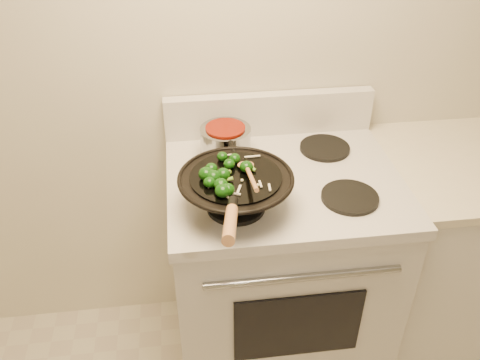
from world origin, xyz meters
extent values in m
plane|color=beige|center=(0.00, 1.50, 1.30)|extent=(3.50, 0.00, 3.50)
cube|color=silver|center=(-0.19, 1.17, 0.44)|extent=(0.76, 0.64, 0.88)
cube|color=silver|center=(-0.19, 1.17, 0.90)|extent=(0.78, 0.66, 0.04)
cube|color=silver|center=(-0.19, 1.47, 1.00)|extent=(0.78, 0.05, 0.16)
cylinder|color=gray|center=(-0.19, 0.84, 0.78)|extent=(0.60, 0.02, 0.02)
cube|color=black|center=(-0.19, 0.84, 0.55)|extent=(0.42, 0.01, 0.28)
cylinder|color=black|center=(-0.37, 1.02, 0.93)|extent=(0.18, 0.18, 0.01)
cylinder|color=black|center=(-0.01, 1.02, 0.93)|extent=(0.18, 0.18, 0.01)
cylinder|color=black|center=(-0.37, 1.32, 0.93)|extent=(0.18, 0.18, 0.01)
cylinder|color=black|center=(-0.01, 1.32, 0.93)|extent=(0.18, 0.18, 0.01)
cube|color=white|center=(0.65, 1.20, 0.44)|extent=(0.87, 0.60, 0.88)
torus|color=black|center=(-0.37, 1.02, 1.03)|extent=(0.35, 0.35, 0.01)
cylinder|color=black|center=(-0.37, 1.02, 1.04)|extent=(0.27, 0.27, 0.01)
cylinder|color=black|center=(-0.40, 0.83, 1.08)|extent=(0.04, 0.06, 0.04)
cylinder|color=#AF7445|center=(-0.42, 0.71, 1.11)|extent=(0.06, 0.18, 0.08)
ellipsoid|color=#0C3608|center=(-0.44, 1.05, 1.05)|extent=(0.04, 0.04, 0.03)
cylinder|color=#467329|center=(-0.43, 1.05, 1.04)|extent=(0.02, 0.02, 0.01)
ellipsoid|color=#0C3608|center=(-0.40, 0.93, 1.05)|extent=(0.04, 0.04, 0.03)
ellipsoid|color=#0C3608|center=(-0.37, 1.09, 1.05)|extent=(0.04, 0.04, 0.03)
ellipsoid|color=#0C3608|center=(-0.42, 0.93, 1.06)|extent=(0.04, 0.04, 0.04)
cylinder|color=#467329|center=(-0.41, 0.93, 1.04)|extent=(0.02, 0.02, 0.01)
ellipsoid|color=#0C3608|center=(-0.34, 1.04, 1.05)|extent=(0.04, 0.04, 0.03)
ellipsoid|color=#0C3608|center=(-0.42, 0.96, 1.06)|extent=(0.04, 0.04, 0.04)
ellipsoid|color=#0C3608|center=(-0.41, 1.01, 1.06)|extent=(0.04, 0.04, 0.04)
cylinder|color=#467329|center=(-0.40, 1.01, 1.04)|extent=(0.02, 0.01, 0.01)
ellipsoid|color=#0C3608|center=(-0.39, 1.07, 1.05)|extent=(0.04, 0.04, 0.03)
ellipsoid|color=#0C3608|center=(-0.46, 1.02, 1.06)|extent=(0.04, 0.04, 0.04)
ellipsoid|color=#0C3608|center=(-0.40, 1.11, 1.05)|extent=(0.03, 0.03, 0.03)
cylinder|color=#467329|center=(-0.39, 1.11, 1.04)|extent=(0.01, 0.02, 0.01)
ellipsoid|color=#0C3608|center=(-0.44, 1.00, 1.06)|extent=(0.04, 0.04, 0.04)
ellipsoid|color=#0C3608|center=(-0.45, 0.98, 1.05)|extent=(0.04, 0.04, 0.03)
cube|color=white|center=(-0.28, 0.95, 1.04)|extent=(0.01, 0.03, 0.00)
cube|color=white|center=(-0.42, 0.98, 1.04)|extent=(0.02, 0.03, 0.00)
cube|color=white|center=(-0.41, 0.92, 1.04)|extent=(0.03, 0.04, 0.00)
cube|color=white|center=(-0.44, 0.99, 1.04)|extent=(0.04, 0.04, 0.00)
cube|color=white|center=(-0.31, 1.12, 1.04)|extent=(0.05, 0.01, 0.00)
cube|color=white|center=(-0.38, 1.13, 1.04)|extent=(0.03, 0.01, 0.00)
cube|color=white|center=(-0.37, 0.95, 1.04)|extent=(0.02, 0.04, 0.00)
cube|color=white|center=(-0.41, 0.99, 1.04)|extent=(0.01, 0.04, 0.00)
cube|color=white|center=(-0.31, 0.97, 1.04)|extent=(0.01, 0.03, 0.00)
cube|color=white|center=(-0.39, 0.93, 1.04)|extent=(0.05, 0.02, 0.00)
cube|color=white|center=(-0.44, 1.00, 1.04)|extent=(0.02, 0.05, 0.00)
cylinder|color=#74A936|center=(-0.39, 1.00, 1.05)|extent=(0.02, 0.02, 0.02)
cylinder|color=#74A936|center=(-0.39, 1.04, 1.05)|extent=(0.01, 0.02, 0.01)
cylinder|color=#74A936|center=(-0.32, 1.04, 1.05)|extent=(0.02, 0.03, 0.01)
cylinder|color=#74A936|center=(-0.37, 1.09, 1.05)|extent=(0.02, 0.01, 0.01)
cylinder|color=#74A936|center=(-0.41, 0.96, 1.05)|extent=(0.02, 0.01, 0.01)
cylinder|color=#74A936|center=(-0.32, 1.04, 1.05)|extent=(0.02, 0.02, 0.01)
sphere|color=beige|center=(-0.34, 1.08, 1.04)|extent=(0.01, 0.01, 0.01)
sphere|color=beige|center=(-0.32, 0.96, 1.04)|extent=(0.01, 0.01, 0.01)
sphere|color=beige|center=(-0.36, 0.99, 1.04)|extent=(0.01, 0.01, 0.01)
ellipsoid|color=#AF7445|center=(-0.34, 1.06, 1.05)|extent=(0.05, 0.04, 0.01)
cylinder|color=#AF7445|center=(-0.34, 0.96, 1.08)|extent=(0.01, 0.21, 0.07)
cylinder|color=gray|center=(-0.37, 1.32, 0.98)|extent=(0.18, 0.18, 0.10)
cylinder|color=#6D1105|center=(-0.37, 1.32, 1.03)|extent=(0.14, 0.14, 0.01)
cylinder|color=black|center=(-0.36, 1.18, 1.03)|extent=(0.03, 0.11, 0.02)
camera|label=1|loc=(-0.51, -0.20, 1.88)|focal=38.00mm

